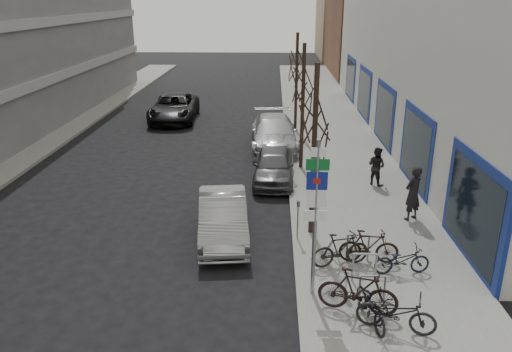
# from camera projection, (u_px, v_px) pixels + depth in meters

# --- Properties ---
(ground) EXTENTS (120.00, 120.00, 0.00)m
(ground) POSITION_uv_depth(u_px,v_px,m) (219.00, 295.00, 12.88)
(ground) COLOR black
(ground) RESTS_ON ground
(sidewalk_east) EXTENTS (5.00, 70.00, 0.15)m
(sidewalk_east) POSITION_uv_depth(u_px,v_px,m) (344.00, 169.00, 22.11)
(sidewalk_east) COLOR slate
(sidewalk_east) RESTS_ON ground
(sidewalk_west) EXTENTS (3.00, 70.00, 0.15)m
(sidewalk_west) POSITION_uv_depth(u_px,v_px,m) (1.00, 165.00, 22.62)
(sidewalk_west) COLOR slate
(sidewalk_west) RESTS_ON ground
(brick_building_far) EXTENTS (12.00, 14.00, 8.00)m
(brick_building_far) POSITION_uv_depth(u_px,v_px,m) (393.00, 32.00, 48.71)
(brick_building_far) COLOR brown
(brick_building_far) RESTS_ON ground
(tan_building_far) EXTENTS (13.00, 12.00, 9.00)m
(tan_building_far) POSITION_uv_depth(u_px,v_px,m) (371.00, 20.00, 62.63)
(tan_building_far) COLOR #937A5B
(tan_building_far) RESTS_ON ground
(highway_sign_pole) EXTENTS (0.55, 0.10, 4.20)m
(highway_sign_pole) POSITION_uv_depth(u_px,v_px,m) (316.00, 210.00, 11.96)
(highway_sign_pole) COLOR gray
(highway_sign_pole) RESTS_ON ground
(bike_rack) EXTENTS (0.66, 2.26, 0.83)m
(bike_rack) POSITION_uv_depth(u_px,v_px,m) (365.00, 264.00, 13.09)
(bike_rack) COLOR gray
(bike_rack) RESTS_ON sidewalk_east
(tree_near) EXTENTS (1.80, 1.80, 5.50)m
(tree_near) POSITION_uv_depth(u_px,v_px,m) (316.00, 111.00, 14.69)
(tree_near) COLOR black
(tree_near) RESTS_ON ground
(tree_mid) EXTENTS (1.80, 1.80, 5.50)m
(tree_mid) POSITION_uv_depth(u_px,v_px,m) (304.00, 77.00, 20.81)
(tree_mid) COLOR black
(tree_mid) RESTS_ON ground
(tree_far) EXTENTS (1.80, 1.80, 5.50)m
(tree_far) POSITION_uv_depth(u_px,v_px,m) (297.00, 59.00, 26.92)
(tree_far) COLOR black
(tree_far) RESTS_ON ground
(meter_front) EXTENTS (0.10, 0.08, 1.27)m
(meter_front) POSITION_uv_depth(u_px,v_px,m) (298.00, 216.00, 15.32)
(meter_front) COLOR gray
(meter_front) RESTS_ON sidewalk_east
(meter_mid) EXTENTS (0.10, 0.08, 1.27)m
(meter_mid) POSITION_uv_depth(u_px,v_px,m) (292.00, 161.00, 20.49)
(meter_mid) COLOR gray
(meter_mid) RESTS_ON sidewalk_east
(meter_back) EXTENTS (0.10, 0.08, 1.27)m
(meter_back) POSITION_uv_depth(u_px,v_px,m) (289.00, 128.00, 25.66)
(meter_back) COLOR gray
(meter_back) RESTS_ON sidewalk_east
(bike_near_left) EXTENTS (0.83, 1.73, 1.01)m
(bike_near_left) POSITION_uv_depth(u_px,v_px,m) (371.00, 302.00, 11.45)
(bike_near_left) COLOR black
(bike_near_left) RESTS_ON sidewalk_east
(bike_near_right) EXTENTS (2.00, 1.05, 1.17)m
(bike_near_right) POSITION_uv_depth(u_px,v_px,m) (358.00, 291.00, 11.76)
(bike_near_right) COLOR black
(bike_near_right) RESTS_ON sidewalk_east
(bike_mid_curb) EXTENTS (1.59, 0.65, 0.94)m
(bike_mid_curb) POSITION_uv_depth(u_px,v_px,m) (402.00, 258.00, 13.47)
(bike_mid_curb) COLOR black
(bike_mid_curb) RESTS_ON sidewalk_east
(bike_mid_inner) EXTENTS (1.77, 0.96, 1.03)m
(bike_mid_inner) POSITION_uv_depth(u_px,v_px,m) (341.00, 249.00, 13.85)
(bike_mid_inner) COLOR black
(bike_mid_inner) RESTS_ON sidewalk_east
(bike_far_curb) EXTENTS (1.86, 1.02, 1.09)m
(bike_far_curb) POSITION_uv_depth(u_px,v_px,m) (397.00, 309.00, 11.12)
(bike_far_curb) COLOR black
(bike_far_curb) RESTS_ON sidewalk_east
(bike_far_inner) EXTENTS (1.72, 0.58, 1.03)m
(bike_far_inner) POSITION_uv_depth(u_px,v_px,m) (369.00, 246.00, 14.01)
(bike_far_inner) COLOR black
(bike_far_inner) RESTS_ON sidewalk_east
(parked_car_front) EXTENTS (1.96, 4.40, 1.40)m
(parked_car_front) POSITION_uv_depth(u_px,v_px,m) (223.00, 217.00, 15.75)
(parked_car_front) COLOR #959599
(parked_car_front) RESTS_ON ground
(parked_car_mid) EXTENTS (1.75, 4.09, 1.38)m
(parked_car_mid) POSITION_uv_depth(u_px,v_px,m) (274.00, 166.00, 20.61)
(parked_car_mid) COLOR #4F5054
(parked_car_mid) RESTS_ON ground
(parked_car_back) EXTENTS (2.49, 5.67, 1.62)m
(parked_car_back) POSITION_uv_depth(u_px,v_px,m) (274.00, 133.00, 25.03)
(parked_car_back) COLOR #B2B2B7
(parked_car_back) RESTS_ON ground
(lane_car) EXTENTS (2.89, 5.87, 1.60)m
(lane_car) POSITION_uv_depth(u_px,v_px,m) (174.00, 108.00, 30.92)
(lane_car) COLOR black
(lane_car) RESTS_ON ground
(pedestrian_near) EXTENTS (0.82, 0.77, 1.89)m
(pedestrian_near) POSITION_uv_depth(u_px,v_px,m) (413.00, 193.00, 16.62)
(pedestrian_near) COLOR black
(pedestrian_near) RESTS_ON sidewalk_east
(pedestrian_far) EXTENTS (0.69, 0.69, 1.57)m
(pedestrian_far) POSITION_uv_depth(u_px,v_px,m) (376.00, 166.00, 19.84)
(pedestrian_far) COLOR black
(pedestrian_far) RESTS_ON sidewalk_east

